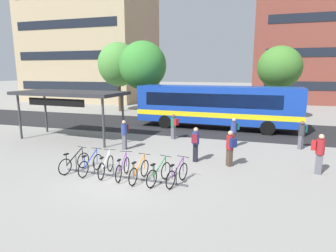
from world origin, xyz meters
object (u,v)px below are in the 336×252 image
at_px(parked_bicycle_black_0, 74,163).
at_px(commuter_maroon_pack_2, 195,142).
at_px(parked_bicycle_orange_4, 139,172).
at_px(parked_bicycle_green_5, 159,174).
at_px(parked_bicycle_purple_3, 123,169).
at_px(commuter_maroon_pack_0, 124,133).
at_px(parked_bicycle_white_2, 106,166).
at_px(transit_shelter, 69,94).
at_px(commuter_teal_pack_4, 302,133).
at_px(commuter_teal_pack_3, 234,130).
at_px(parked_bicycle_purple_6, 177,175).
at_px(commuter_red_pack_5, 174,125).
at_px(commuter_red_pack_1, 319,151).
at_px(city_bus, 218,105).
at_px(street_tree_1, 119,65).
at_px(commuter_navy_pack_6, 230,146).
at_px(street_tree_2, 280,67).
at_px(street_tree_0, 143,66).
at_px(parked_bicycle_blue_1, 91,165).

bearing_deg(parked_bicycle_black_0, commuter_maroon_pack_2, -46.56).
relative_size(parked_bicycle_orange_4, parked_bicycle_green_5, 1.02).
distance_m(parked_bicycle_purple_3, commuter_maroon_pack_0, 4.38).
distance_m(parked_bicycle_white_2, parked_bicycle_green_5, 2.43).
distance_m(transit_shelter, commuter_teal_pack_4, 14.05).
xyz_separation_m(commuter_maroon_pack_0, commuter_teal_pack_3, (5.81, 2.23, 0.03)).
bearing_deg(parked_bicycle_black_0, parked_bicycle_white_2, -78.02).
distance_m(parked_bicycle_purple_6, commuter_red_pack_5, 7.43).
relative_size(parked_bicycle_white_2, parked_bicycle_purple_3, 1.00).
bearing_deg(commuter_maroon_pack_0, commuter_red_pack_1, 77.94).
bearing_deg(parked_bicycle_black_0, commuter_teal_pack_4, -43.29).
bearing_deg(city_bus, parked_bicycle_purple_6, -88.46).
bearing_deg(street_tree_1, parked_bicycle_orange_4, -61.48).
height_order(parked_bicycle_white_2, commuter_maroon_pack_0, commuter_maroon_pack_0).
relative_size(parked_bicycle_black_0, commuter_maroon_pack_2, 1.00).
relative_size(parked_bicycle_black_0, commuter_red_pack_5, 1.05).
height_order(parked_bicycle_white_2, commuter_red_pack_1, commuter_red_pack_1).
xyz_separation_m(commuter_teal_pack_4, commuter_navy_pack_6, (-3.59, -4.13, 0.03)).
bearing_deg(commuter_red_pack_1, parked_bicycle_purple_3, -144.22).
xyz_separation_m(parked_bicycle_purple_3, commuter_red_pack_1, (7.77, 2.80, 0.62)).
bearing_deg(street_tree_2, parked_bicycle_purple_3, -112.57).
relative_size(parked_bicycle_purple_6, street_tree_0, 0.24).
bearing_deg(parked_bicycle_purple_6, parked_bicycle_black_0, 102.62).
bearing_deg(parked_bicycle_orange_4, commuter_red_pack_1, -62.92).
distance_m(parked_bicycle_white_2, street_tree_1, 20.03).
distance_m(parked_bicycle_orange_4, commuter_red_pack_1, 7.60).
height_order(parked_bicycle_orange_4, commuter_red_pack_5, commuter_red_pack_5).
xyz_separation_m(commuter_maroon_pack_2, commuter_navy_pack_6, (1.66, -0.21, -0.01)).
relative_size(parked_bicycle_blue_1, commuter_red_pack_1, 0.99).
relative_size(commuter_maroon_pack_2, street_tree_2, 0.26).
relative_size(parked_bicycle_green_5, street_tree_0, 0.24).
bearing_deg(parked_bicycle_black_0, street_tree_1, 33.11).
height_order(city_bus, parked_bicycle_black_0, city_bus).
distance_m(parked_bicycle_blue_1, parked_bicycle_white_2, 0.73).
xyz_separation_m(parked_bicycle_orange_4, street_tree_2, (6.25, 17.03, 4.24)).
bearing_deg(street_tree_1, commuter_red_pack_1, -41.85).
bearing_deg(parked_bicycle_green_5, city_bus, 10.22).
height_order(commuter_maroon_pack_0, commuter_maroon_pack_2, commuter_maroon_pack_2).
bearing_deg(street_tree_1, commuter_red_pack_5, -49.49).
bearing_deg(parked_bicycle_orange_4, parked_bicycle_black_0, 90.84).
distance_m(parked_bicycle_blue_1, parked_bicycle_orange_4, 2.32).
xyz_separation_m(parked_bicycle_black_0, street_tree_0, (-2.50, 14.40, 4.42)).
distance_m(parked_bicycle_black_0, parked_bicycle_orange_4, 3.14).
bearing_deg(city_bus, street_tree_1, 152.50).
bearing_deg(street_tree_2, commuter_teal_pack_3, -105.66).
bearing_deg(street_tree_0, city_bus, -23.29).
distance_m(transit_shelter, commuter_maroon_pack_0, 4.89).
bearing_deg(parked_bicycle_white_2, commuter_red_pack_1, -79.83).
bearing_deg(parked_bicycle_purple_6, street_tree_2, -1.90).
height_order(commuter_maroon_pack_0, street_tree_2, street_tree_2).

